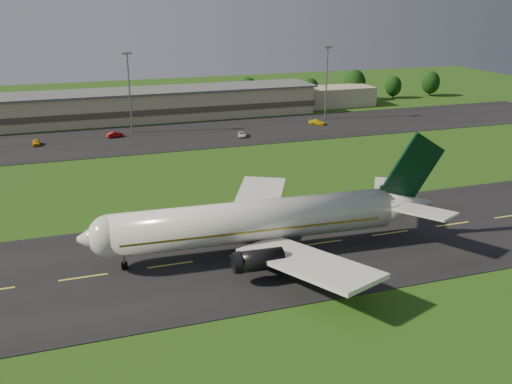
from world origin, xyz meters
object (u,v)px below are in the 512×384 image
object	(u,v)px
service_vehicle_c	(242,134)
service_vehicle_d	(317,122)
service_vehicle_b	(115,135)
terminal	(129,106)
service_vehicle_a	(36,142)
light_mast_east	(327,74)
light_mast_centre	(129,83)
airliner	(261,221)

from	to	relation	value
service_vehicle_c	service_vehicle_d	distance (m)	24.78
service_vehicle_b	service_vehicle_c	bearing A→B (deg)	-123.45
service_vehicle_b	service_vehicle_c	world-z (taller)	service_vehicle_b
terminal	service_vehicle_b	size ratio (longest dim) A/B	35.22
service_vehicle_a	terminal	bearing A→B (deg)	41.21
light_mast_east	service_vehicle_b	xyz separation A→B (m)	(-59.83, -4.42, -11.96)
terminal	service_vehicle_b	distance (m)	21.77
terminal	service_vehicle_d	size ratio (longest dim) A/B	30.91
light_mast_centre	service_vehicle_d	size ratio (longest dim) A/B	4.34
service_vehicle_c	light_mast_centre	bearing A→B (deg)	168.07
light_mast_centre	service_vehicle_d	xyz separation A→B (m)	(49.35, -7.08, -11.96)
airliner	light_mast_centre	distance (m)	80.80
light_mast_centre	light_mast_east	xyz separation A→B (m)	(55.00, 0.00, 0.00)
service_vehicle_a	service_vehicle_d	bearing A→B (deg)	-1.89
light_mast_centre	service_vehicle_a	size ratio (longest dim) A/B	4.90
service_vehicle_b	service_vehicle_a	bearing A→B (deg)	80.89
terminal	light_mast_centre	world-z (taller)	light_mast_centre
service_vehicle_a	service_vehicle_c	bearing A→B (deg)	-10.12
service_vehicle_a	service_vehicle_c	world-z (taller)	service_vehicle_a
service_vehicle_d	service_vehicle_a	bearing A→B (deg)	130.99
service_vehicle_a	service_vehicle_c	xyz separation A→B (m)	(48.83, -7.36, -0.10)
light_mast_east	service_vehicle_a	xyz separation A→B (m)	(-78.28, -6.64, -11.93)
airliner	service_vehicle_b	size ratio (longest dim) A/B	12.46
service_vehicle_b	light_mast_east	bearing A→B (deg)	-101.73
light_mast_centre	light_mast_east	size ratio (longest dim) A/B	1.00
light_mast_east	service_vehicle_d	world-z (taller)	light_mast_east
service_vehicle_a	airliner	bearing A→B (deg)	-68.76
service_vehicle_a	service_vehicle_b	bearing A→B (deg)	5.30
light_mast_centre	service_vehicle_d	bearing A→B (deg)	-8.17
light_mast_east	service_vehicle_a	bearing A→B (deg)	-175.15
terminal	service_vehicle_b	xyz separation A→B (m)	(-6.23, -20.61, -3.21)
service_vehicle_b	service_vehicle_c	xyz separation A→B (m)	(30.38, -9.58, -0.07)
light_mast_centre	service_vehicle_c	distance (m)	31.52
airliner	light_mast_east	distance (m)	93.41
terminal	service_vehicle_a	xyz separation A→B (m)	(-24.68, -22.82, -3.18)
terminal	service_vehicle_d	xyz separation A→B (m)	(47.95, -23.26, -3.21)
airliner	service_vehicle_d	xyz separation A→B (m)	(41.81, 72.96, -3.88)
light_mast_east	service_vehicle_c	bearing A→B (deg)	-154.57
airliner	terminal	xyz separation A→B (m)	(-6.14, 96.23, -0.67)
service_vehicle_d	service_vehicle_c	bearing A→B (deg)	147.55
service_vehicle_b	light_mast_centre	bearing A→B (deg)	-63.47
terminal	service_vehicle_a	distance (m)	33.77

